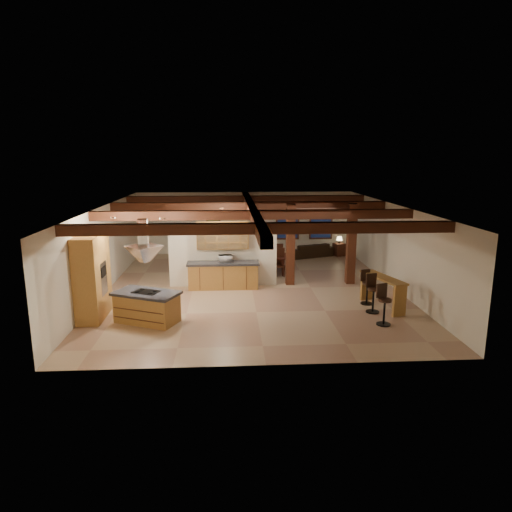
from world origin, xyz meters
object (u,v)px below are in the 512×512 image
(kitchen_island, at_px, (147,307))
(dining_table, at_px, (263,263))
(sofa, at_px, (310,250))
(bar_counter, at_px, (383,287))

(kitchen_island, distance_m, dining_table, 6.53)
(kitchen_island, distance_m, sofa, 10.16)
(kitchen_island, bearing_deg, bar_counter, 6.82)
(dining_table, xyz_separation_m, sofa, (2.39, 2.75, -0.05))
(bar_counter, bearing_deg, dining_table, 125.66)
(sofa, relative_size, bar_counter, 1.08)
(sofa, height_order, bar_counter, bar_counter)
(kitchen_island, bearing_deg, dining_table, 55.86)
(dining_table, height_order, sofa, dining_table)
(dining_table, distance_m, sofa, 3.65)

